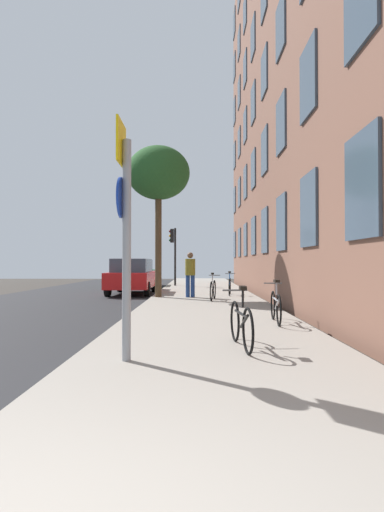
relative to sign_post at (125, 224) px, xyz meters
The scene contains 14 objects.
ground_plane 11.26m from the sign_post, 101.38° to the left, with size 41.80×41.80×0.00m, color #332D28.
road_asphalt 11.85m from the sign_post, 111.54° to the left, with size 7.00×38.00×0.01m, color #232326.
sidewalk 11.11m from the sign_post, 83.11° to the left, with size 4.20×38.00×0.12m, color gray.
building_facade 13.55m from the sign_post, 69.36° to the left, with size 0.56×27.00×19.54m.
sign_post is the anchor object (origin of this frame).
traffic_light 18.48m from the sign_post, 91.13° to the left, with size 0.43×0.24×3.37m.
tree_near 10.87m from the sign_post, 92.77° to the left, with size 2.46×2.46×5.90m.
bicycle_0 2.40m from the sign_post, 27.31° to the left, with size 0.42×1.69×0.98m.
bicycle_1 4.74m from the sign_post, 52.38° to the left, with size 0.42×1.73×0.96m.
bicycle_2 9.43m from the sign_post, 80.26° to the left, with size 0.43×1.71×0.98m.
bicycle_3 11.79m from the sign_post, 78.35° to the left, with size 0.42×1.69×0.98m.
pedestrian_0 10.40m from the sign_post, 85.88° to the left, with size 0.51×0.51×1.74m.
car_0 13.53m from the sign_post, 98.38° to the left, with size 1.91×4.47×1.62m.
car_1 19.41m from the sign_post, 97.53° to the left, with size 2.00×4.39×1.62m.
Camera 1 is at (0.77, -1.49, 1.45)m, focal length 28.95 mm.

